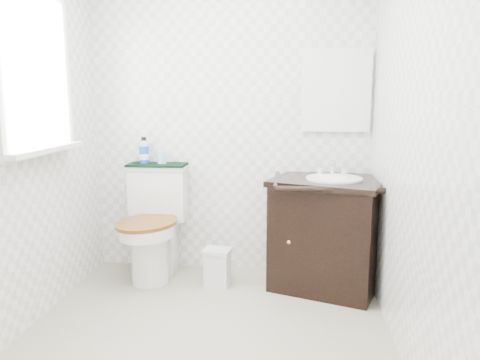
% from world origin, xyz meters
% --- Properties ---
extents(floor, '(2.40, 2.40, 0.00)m').
position_xyz_m(floor, '(0.00, 0.00, 0.00)').
color(floor, '#ACA28B').
rests_on(floor, ground).
extents(wall_back, '(2.40, 0.00, 2.40)m').
position_xyz_m(wall_back, '(0.00, 1.20, 1.20)').
color(wall_back, white).
rests_on(wall_back, ground).
extents(wall_front, '(2.40, 0.00, 2.40)m').
position_xyz_m(wall_front, '(0.00, -1.20, 1.20)').
color(wall_front, white).
rests_on(wall_front, ground).
extents(wall_left, '(0.00, 2.40, 2.40)m').
position_xyz_m(wall_left, '(-1.10, 0.00, 1.20)').
color(wall_left, white).
rests_on(wall_left, ground).
extents(wall_right, '(0.00, 2.40, 2.40)m').
position_xyz_m(wall_right, '(1.10, 0.00, 1.20)').
color(wall_right, white).
rests_on(wall_right, ground).
extents(window, '(0.02, 0.70, 0.90)m').
position_xyz_m(window, '(-1.07, 0.25, 1.55)').
color(window, white).
rests_on(window, wall_left).
extents(mirror, '(0.50, 0.02, 0.60)m').
position_xyz_m(mirror, '(0.82, 1.18, 1.45)').
color(mirror, silver).
rests_on(mirror, wall_back).
extents(toilet, '(0.52, 0.69, 0.86)m').
position_xyz_m(toilet, '(-0.57, 0.96, 0.38)').
color(toilet, white).
rests_on(toilet, floor).
extents(vanity, '(0.94, 0.87, 0.92)m').
position_xyz_m(vanity, '(0.77, 0.90, 0.43)').
color(vanity, black).
rests_on(vanity, floor).
extents(trash_bin, '(0.21, 0.18, 0.28)m').
position_xyz_m(trash_bin, '(-0.05, 0.82, 0.15)').
color(trash_bin, silver).
rests_on(trash_bin, floor).
extents(towel, '(0.46, 0.22, 0.02)m').
position_xyz_m(towel, '(-0.57, 1.09, 0.87)').
color(towel, black).
rests_on(towel, toilet).
extents(mouthwash_bottle, '(0.07, 0.07, 0.21)m').
position_xyz_m(mouthwash_bottle, '(-0.68, 1.12, 0.98)').
color(mouthwash_bottle, blue).
rests_on(mouthwash_bottle, towel).
extents(cup, '(0.07, 0.07, 0.09)m').
position_xyz_m(cup, '(-0.53, 1.10, 0.93)').
color(cup, '#7FB6D0').
rests_on(cup, towel).
extents(soap_bar, '(0.07, 0.05, 0.02)m').
position_xyz_m(soap_bar, '(0.76, 1.02, 0.83)').
color(soap_bar, teal).
rests_on(soap_bar, vanity).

